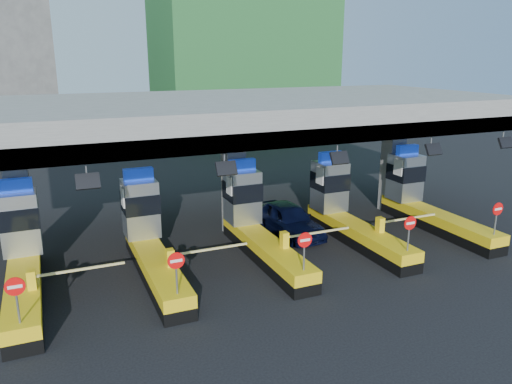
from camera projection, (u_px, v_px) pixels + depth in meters
name	position (u px, v px, depth m)	size (l,w,h in m)	color
ground	(257.00, 252.00, 23.64)	(120.00, 120.00, 0.00)	black
toll_canopy	(234.00, 116.00, 24.55)	(28.00, 12.09, 7.00)	slate
toll_lane_far_left	(22.00, 255.00, 19.71)	(4.43, 8.00, 4.16)	black
toll_lane_left	(148.00, 237.00, 21.61)	(4.43, 8.00, 4.16)	black
toll_lane_center	(254.00, 223.00, 23.51)	(4.43, 8.00, 4.16)	black
toll_lane_right	(345.00, 210.00, 25.41)	(4.43, 8.00, 4.16)	black
toll_lane_far_right	(422.00, 199.00, 27.31)	(4.43, 8.00, 4.16)	black
bg_building_scaffold	(241.00, 6.00, 52.81)	(18.00, 12.00, 28.00)	#1E5926
van	(288.00, 219.00, 25.74)	(1.99, 4.95, 1.69)	black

